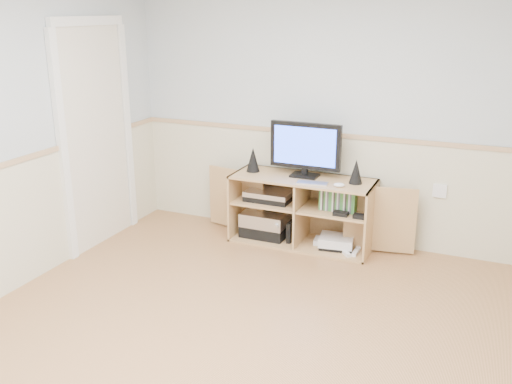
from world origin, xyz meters
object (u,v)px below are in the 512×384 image
Objects in this scene: keyboard at (312,183)px; media_cabinet at (304,208)px; monitor at (305,148)px; game_consoles at (336,242)px.

media_cabinet is at bearing 117.80° from keyboard.
keyboard reaches higher than media_cabinet.
monitor is 0.92m from game_consoles.
keyboard is at bearing -54.02° from monitor.
monitor is at bearing 119.14° from keyboard.
media_cabinet is 7.59× the size of keyboard.
game_consoles is (0.34, -0.06, -0.86)m from monitor.
media_cabinet is 0.59m from monitor.
media_cabinet is 0.44m from game_consoles.
media_cabinet is 3.11× the size of monitor.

